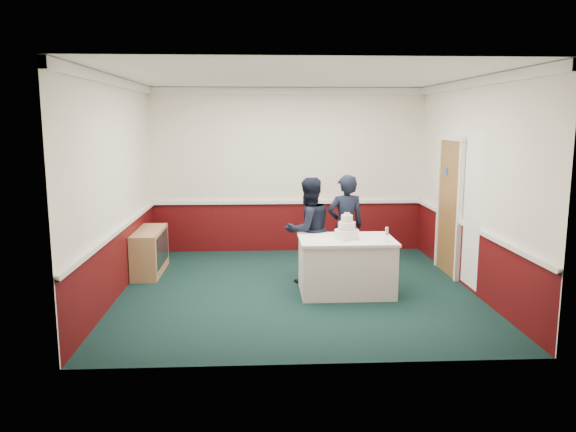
{
  "coord_description": "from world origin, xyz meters",
  "views": [
    {
      "loc": [
        -0.54,
        -7.78,
        2.41
      ],
      "look_at": [
        -0.13,
        -0.1,
        1.1
      ],
      "focal_mm": 35.0,
      "sensor_mm": 36.0,
      "label": 1
    }
  ],
  "objects_px": {
    "cake_table": "(346,265)",
    "cake_knife": "(347,241)",
    "champagne_flute": "(387,232)",
    "sideboard": "(150,251)",
    "person_man": "(308,230)",
    "wedding_cake": "(347,230)",
    "person_woman": "(345,226)"
  },
  "relations": [
    {
      "from": "cake_table",
      "to": "person_woman",
      "type": "distance_m",
      "value": 0.96
    },
    {
      "from": "wedding_cake",
      "to": "person_man",
      "type": "relative_size",
      "value": 0.23
    },
    {
      "from": "person_man",
      "to": "wedding_cake",
      "type": "bearing_deg",
      "value": 102.48
    },
    {
      "from": "cake_table",
      "to": "person_man",
      "type": "height_order",
      "value": "person_man"
    },
    {
      "from": "wedding_cake",
      "to": "person_man",
      "type": "distance_m",
      "value": 0.78
    },
    {
      "from": "cake_table",
      "to": "wedding_cake",
      "type": "xyz_separation_m",
      "value": [
        0.0,
        0.0,
        0.5
      ]
    },
    {
      "from": "wedding_cake",
      "to": "person_woman",
      "type": "bearing_deg",
      "value": 82.31
    },
    {
      "from": "sideboard",
      "to": "person_man",
      "type": "height_order",
      "value": "person_man"
    },
    {
      "from": "cake_knife",
      "to": "champagne_flute",
      "type": "bearing_deg",
      "value": 15.59
    },
    {
      "from": "champagne_flute",
      "to": "person_man",
      "type": "distance_m",
      "value": 1.33
    },
    {
      "from": "champagne_flute",
      "to": "wedding_cake",
      "type": "bearing_deg",
      "value": 150.75
    },
    {
      "from": "cake_knife",
      "to": "person_man",
      "type": "bearing_deg",
      "value": 143.58
    },
    {
      "from": "champagne_flute",
      "to": "person_woman",
      "type": "height_order",
      "value": "person_woman"
    },
    {
      "from": "sideboard",
      "to": "person_man",
      "type": "relative_size",
      "value": 0.76
    },
    {
      "from": "sideboard",
      "to": "wedding_cake",
      "type": "xyz_separation_m",
      "value": [
        2.96,
        -1.21,
        0.55
      ]
    },
    {
      "from": "cake_table",
      "to": "champagne_flute",
      "type": "distance_m",
      "value": 0.78
    },
    {
      "from": "cake_knife",
      "to": "champagne_flute",
      "type": "relative_size",
      "value": 1.07
    },
    {
      "from": "cake_knife",
      "to": "champagne_flute",
      "type": "distance_m",
      "value": 0.55
    },
    {
      "from": "cake_table",
      "to": "cake_knife",
      "type": "bearing_deg",
      "value": -98.53
    },
    {
      "from": "person_woman",
      "to": "cake_knife",
      "type": "bearing_deg",
      "value": 72.61
    },
    {
      "from": "cake_knife",
      "to": "person_woman",
      "type": "height_order",
      "value": "person_woman"
    },
    {
      "from": "wedding_cake",
      "to": "cake_table",
      "type": "bearing_deg",
      "value": -90.0
    },
    {
      "from": "cake_table",
      "to": "person_woman",
      "type": "height_order",
      "value": "person_woman"
    },
    {
      "from": "champagne_flute",
      "to": "person_man",
      "type": "relative_size",
      "value": 0.13
    },
    {
      "from": "cake_knife",
      "to": "person_woman",
      "type": "relative_size",
      "value": 0.14
    },
    {
      "from": "wedding_cake",
      "to": "person_woman",
      "type": "xyz_separation_m",
      "value": [
        0.12,
        0.86,
        -0.1
      ]
    },
    {
      "from": "sideboard",
      "to": "person_woman",
      "type": "xyz_separation_m",
      "value": [
        3.08,
        -0.35,
        0.45
      ]
    },
    {
      "from": "cake_table",
      "to": "wedding_cake",
      "type": "relative_size",
      "value": 3.63
    },
    {
      "from": "wedding_cake",
      "to": "person_woman",
      "type": "relative_size",
      "value": 0.23
    },
    {
      "from": "sideboard",
      "to": "champagne_flute",
      "type": "height_order",
      "value": "champagne_flute"
    },
    {
      "from": "sideboard",
      "to": "person_woman",
      "type": "bearing_deg",
      "value": -6.5
    },
    {
      "from": "cake_table",
      "to": "cake_knife",
      "type": "relative_size",
      "value": 6.0
    }
  ]
}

